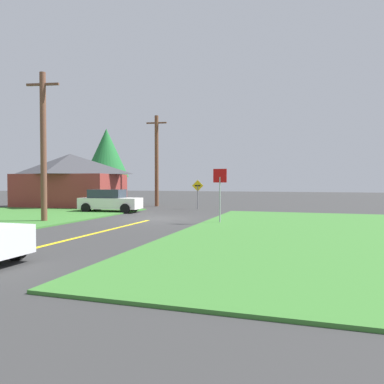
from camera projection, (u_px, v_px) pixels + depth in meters
The scene contains 10 objects.
ground_plane at pixel (155, 219), 21.40m from camera, with size 120.00×120.00×0.00m, color #343434.
grass_verge_right at pixel (328, 234), 14.80m from camera, with size 12.00×20.00×0.08m, color #3A772F.
lane_stripe_center at pixel (71, 239), 13.77m from camera, with size 0.20×14.00×0.01m, color yellow.
stop_sign at pixel (220, 186), 18.81m from camera, with size 0.70×0.07×2.83m.
parked_car_near_building at pixel (110, 201), 25.92m from camera, with size 4.40×2.28×1.62m.
utility_pole_near at pixel (43, 146), 19.47m from camera, with size 1.79×0.45×7.96m.
utility_pole_mid at pixel (157, 160), 32.10m from camera, with size 1.80×0.36×7.95m.
direction_sign at pixel (198, 191), 28.82m from camera, with size 0.90×0.11×2.30m.
oak_tree_left at pixel (106, 153), 35.01m from camera, with size 4.20×4.20×7.23m.
barn at pixel (70, 180), 31.45m from camera, with size 8.61×5.99×4.55m.
Camera 1 is at (8.44, -19.72, 2.17)m, focal length 34.24 mm.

